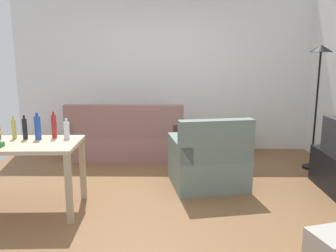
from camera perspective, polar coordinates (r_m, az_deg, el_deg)
The scene contains 12 objects.
ground_plane at distance 4.25m, azimuth -1.46°, elevation -11.43°, with size 5.20×4.40×0.02m, color brown.
wall_rear at distance 6.13m, azimuth -0.74°, elevation 8.65°, with size 5.20×0.10×2.70m, color white.
couch at distance 5.71m, azimuth -6.84°, elevation -2.21°, with size 1.84×0.84×0.92m.
torchiere_lamp at distance 5.40m, azimuth 23.79°, elevation 8.02°, with size 0.32×0.32×1.81m.
desk at distance 3.93m, azimuth -23.16°, elevation -4.10°, with size 1.22×0.74×0.76m.
potted_plant at distance 6.07m, azimuth 11.69°, elevation -1.33°, with size 0.36×0.36×0.57m.
armchair at distance 4.45m, azimuth 6.77°, elevation -5.95°, with size 1.04×0.99×0.92m.
bottle_squat at distance 4.10m, azimuth -24.22°, elevation -0.40°, with size 0.05×0.05×0.25m.
bottle_dark at distance 4.02m, azimuth -22.68°, elevation -0.42°, with size 0.05×0.05×0.26m.
bottle_blue at distance 3.96m, azimuth -20.83°, elevation -0.23°, with size 0.07×0.07×0.29m.
bottle_red at distance 3.97m, azimuth -18.41°, elevation -0.03°, with size 0.06×0.06×0.30m.
bottle_clear at distance 3.91m, azimuth -16.47°, elevation -0.63°, with size 0.06×0.06×0.22m.
Camera 1 is at (0.16, -3.92, 1.63)m, focal length 36.71 mm.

